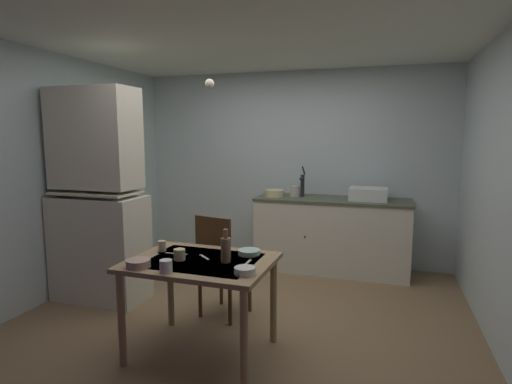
# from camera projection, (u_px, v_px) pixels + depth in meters

# --- Properties ---
(ground_plane) EXTENTS (5.12, 5.12, 0.00)m
(ground_plane) POSITION_uv_depth(u_px,v_px,m) (246.00, 316.00, 3.86)
(ground_plane) COLOR #856848
(wall_back) EXTENTS (4.22, 0.10, 2.53)m
(wall_back) POSITION_uv_depth(u_px,v_px,m) (292.00, 167.00, 5.52)
(wall_back) COLOR silver
(wall_back) RESTS_ON ground
(wall_left) EXTENTS (0.10, 3.88, 2.53)m
(wall_left) POSITION_uv_depth(u_px,v_px,m) (57.00, 176.00, 4.32)
(wall_left) COLOR silver
(wall_left) RESTS_ON ground
(wall_right) EXTENTS (0.10, 3.88, 2.53)m
(wall_right) POSITION_uv_depth(u_px,v_px,m) (512.00, 193.00, 3.06)
(wall_right) COLOR silver
(wall_right) RESTS_ON ground
(ceiling_slab) EXTENTS (4.22, 3.88, 0.10)m
(ceiling_slab) POSITION_uv_depth(u_px,v_px,m) (245.00, 31.00, 3.51)
(ceiling_slab) COLOR silver
(hutch_cabinet) EXTENTS (0.93, 0.49, 2.16)m
(hutch_cabinet) POSITION_uv_depth(u_px,v_px,m) (98.00, 203.00, 4.15)
(hutch_cabinet) COLOR silver
(hutch_cabinet) RESTS_ON ground
(counter_cabinet) EXTENTS (1.89, 0.64, 0.92)m
(counter_cabinet) POSITION_uv_depth(u_px,v_px,m) (331.00, 235.00, 5.10)
(counter_cabinet) COLOR silver
(counter_cabinet) RESTS_ON ground
(sink_basin) EXTENTS (0.44, 0.34, 0.15)m
(sink_basin) POSITION_uv_depth(u_px,v_px,m) (368.00, 194.00, 4.90)
(sink_basin) COLOR white
(sink_basin) RESTS_ON counter_cabinet
(hand_pump) EXTENTS (0.05, 0.27, 0.39)m
(hand_pump) POSITION_uv_depth(u_px,v_px,m) (302.00, 183.00, 5.18)
(hand_pump) COLOR #232328
(hand_pump) RESTS_ON counter_cabinet
(mixing_bowl_counter) EXTENTS (0.24, 0.24, 0.09)m
(mixing_bowl_counter) POSITION_uv_depth(u_px,v_px,m) (274.00, 193.00, 5.21)
(mixing_bowl_counter) COLOR beige
(mixing_bowl_counter) RESTS_ON counter_cabinet
(stoneware_crock) EXTENTS (0.13, 0.13, 0.13)m
(stoneware_crock) POSITION_uv_depth(u_px,v_px,m) (295.00, 191.00, 5.22)
(stoneware_crock) COLOR beige
(stoneware_crock) RESTS_ON counter_cabinet
(dining_table) EXTENTS (1.09, 0.83, 0.75)m
(dining_table) POSITION_uv_depth(u_px,v_px,m) (201.00, 272.00, 3.12)
(dining_table) COLOR #A3825A
(dining_table) RESTS_ON ground
(chair_far_side) EXTENTS (0.48, 0.48, 0.98)m
(chair_far_side) POSITION_uv_depth(u_px,v_px,m) (220.00, 264.00, 3.78)
(chair_far_side) COLOR #50331E
(chair_far_side) RESTS_ON ground
(serving_bowl_wide) EXTENTS (0.18, 0.18, 0.04)m
(serving_bowl_wide) POSITION_uv_depth(u_px,v_px,m) (249.00, 252.00, 3.25)
(serving_bowl_wide) COLOR #ADD1C1
(serving_bowl_wide) RESTS_ON dining_table
(soup_bowl_small) EXTENTS (0.15, 0.15, 0.05)m
(soup_bowl_small) POSITION_uv_depth(u_px,v_px,m) (245.00, 271.00, 2.79)
(soup_bowl_small) COLOR white
(soup_bowl_small) RESTS_ON dining_table
(sauce_dish) EXTENTS (0.17, 0.17, 0.06)m
(sauce_dish) POSITION_uv_depth(u_px,v_px,m) (138.00, 263.00, 2.94)
(sauce_dish) COLOR tan
(sauce_dish) RESTS_ON dining_table
(mug_tall) EXTENTS (0.07, 0.07, 0.09)m
(mug_tall) POSITION_uv_depth(u_px,v_px,m) (162.00, 246.00, 3.34)
(mug_tall) COLOR beige
(mug_tall) RESTS_ON dining_table
(mug_dark) EXTENTS (0.09, 0.09, 0.09)m
(mug_dark) POSITION_uv_depth(u_px,v_px,m) (166.00, 266.00, 2.82)
(mug_dark) COLOR white
(mug_dark) RESTS_ON dining_table
(teacup_mint) EXTENTS (0.09, 0.09, 0.08)m
(teacup_mint) POSITION_uv_depth(u_px,v_px,m) (179.00, 254.00, 3.11)
(teacup_mint) COLOR beige
(teacup_mint) RESTS_ON dining_table
(glass_bottle) EXTENTS (0.07, 0.07, 0.25)m
(glass_bottle) POSITION_uv_depth(u_px,v_px,m) (226.00, 249.00, 3.05)
(glass_bottle) COLOR olive
(glass_bottle) RESTS_ON dining_table
(table_knife) EXTENTS (0.19, 0.03, 0.00)m
(table_knife) POSITION_uv_depth(u_px,v_px,m) (176.00, 254.00, 3.27)
(table_knife) COLOR silver
(table_knife) RESTS_ON dining_table
(teaspoon_near_bowl) EXTENTS (0.02, 0.12, 0.00)m
(teaspoon_near_bowl) POSITION_uv_depth(u_px,v_px,m) (154.00, 256.00, 3.21)
(teaspoon_near_bowl) COLOR beige
(teaspoon_near_bowl) RESTS_ON dining_table
(teaspoon_by_cup) EXTENTS (0.02, 0.15, 0.00)m
(teaspoon_by_cup) POSITION_uv_depth(u_px,v_px,m) (247.00, 263.00, 3.03)
(teaspoon_by_cup) COLOR beige
(teaspoon_by_cup) RESTS_ON dining_table
(serving_spoon) EXTENTS (0.12, 0.11, 0.00)m
(serving_spoon) POSITION_uv_depth(u_px,v_px,m) (204.00, 257.00, 3.17)
(serving_spoon) COLOR beige
(serving_spoon) RESTS_ON dining_table
(pendant_bulb) EXTENTS (0.08, 0.08, 0.08)m
(pendant_bulb) POSITION_uv_depth(u_px,v_px,m) (210.00, 84.00, 3.47)
(pendant_bulb) COLOR #F9EFCC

